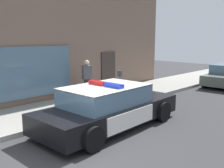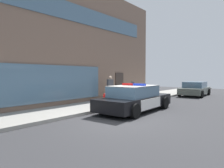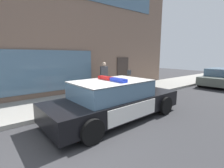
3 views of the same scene
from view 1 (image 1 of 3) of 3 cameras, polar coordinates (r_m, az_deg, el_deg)
The scene contains 6 objects.
ground at distance 6.72m, azimuth -12.25°, elevation -15.31°, with size 48.00×48.00×0.00m, color #303033.
sidewalk at distance 9.40m, azimuth -23.30°, elevation -7.93°, with size 48.00×2.84×0.15m, color gray.
police_cruiser at distance 8.31m, azimuth -0.72°, elevation -5.05°, with size 5.12×2.29×1.49m.
fire_hydrant at distance 9.46m, azimuth -10.14°, elevation -4.43°, with size 0.34×0.39×0.73m.
pedestrian_on_sidewalk at distance 11.85m, azimuth -5.52°, elevation 1.17°, with size 0.46×0.38×1.71m.
parking_meter at distance 11.00m, azimuth 1.67°, elevation 0.86°, with size 0.12×0.18×1.34m.
Camera 1 is at (-3.26, -5.13, 2.87)m, focal length 41.64 mm.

